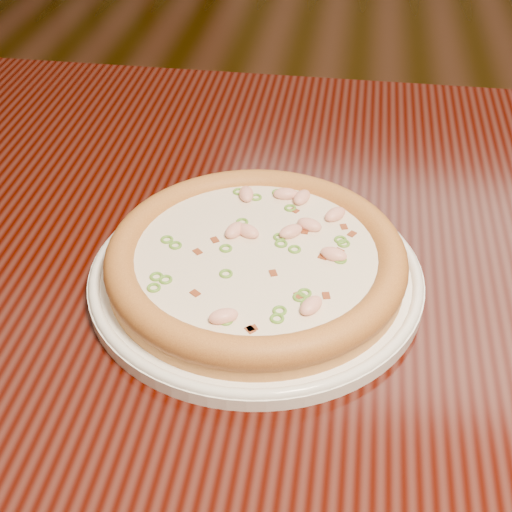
# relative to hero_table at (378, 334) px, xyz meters

# --- Properties ---
(hero_table) EXTENTS (1.20, 0.80, 0.75)m
(hero_table) POSITION_rel_hero_table_xyz_m (0.00, 0.00, 0.00)
(hero_table) COLOR black
(hero_table) RESTS_ON ground
(plate) EXTENTS (0.30, 0.30, 0.02)m
(plate) POSITION_rel_hero_table_xyz_m (-0.12, -0.05, 0.11)
(plate) COLOR white
(plate) RESTS_ON hero_table
(pizza) EXTENTS (0.27, 0.27, 0.03)m
(pizza) POSITION_rel_hero_table_xyz_m (-0.12, -0.05, 0.13)
(pizza) COLOR #C88743
(pizza) RESTS_ON plate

